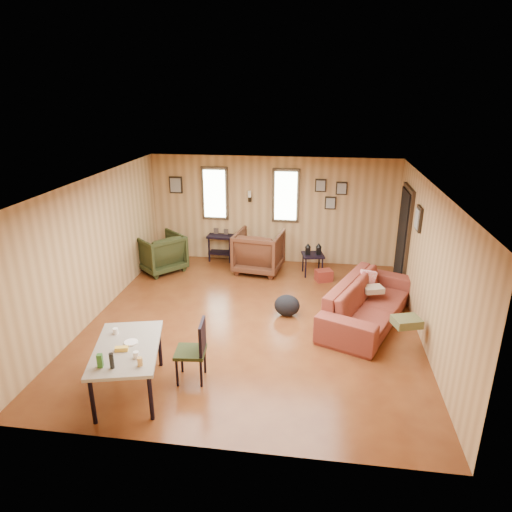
{
  "coord_description": "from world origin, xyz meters",
  "views": [
    {
      "loc": [
        1.04,
        -6.92,
        3.76
      ],
      "look_at": [
        0.0,
        0.4,
        1.05
      ],
      "focal_mm": 32.0,
      "sensor_mm": 36.0,
      "label": 1
    }
  ],
  "objects": [
    {
      "name": "recliner_brown",
      "position": [
        -0.21,
        2.3,
        0.5
      ],
      "size": [
        1.08,
        1.03,
        0.99
      ],
      "primitive_type": "imported",
      "rotation": [
        0.0,
        0.0,
        3.0
      ],
      "color": "#4A2616",
      "rests_on": "ground"
    },
    {
      "name": "sofa_pillows",
      "position": [
        2.21,
        0.06,
        0.5
      ],
      "size": [
        0.89,
        1.71,
        0.35
      ],
      "rotation": [
        0.0,
        0.0,
        0.31
      ],
      "color": "brown",
      "rests_on": "sofa"
    },
    {
      "name": "dining_table",
      "position": [
        -1.3,
        -2.17,
        0.62
      ],
      "size": [
        1.1,
        1.49,
        0.87
      ],
      "rotation": [
        0.0,
        0.0,
        0.25
      ],
      "color": "gray",
      "rests_on": "ground"
    },
    {
      "name": "backpack",
      "position": [
        0.57,
        0.29,
        0.19
      ],
      "size": [
        0.53,
        0.46,
        0.39
      ],
      "rotation": [
        0.0,
        0.0,
        0.32
      ],
      "color": "black",
      "rests_on": "ground"
    },
    {
      "name": "recliner_green",
      "position": [
        -2.34,
        2.03,
        0.45
      ],
      "size": [
        1.2,
        1.2,
        0.9
      ],
      "primitive_type": "imported",
      "rotation": [
        0.0,
        0.0,
        -2.29
      ],
      "color": "#262B13",
      "rests_on": "ground"
    },
    {
      "name": "dining_chair",
      "position": [
        -0.52,
        -1.77,
        0.5
      ],
      "size": [
        0.44,
        0.44,
        0.89
      ],
      "rotation": [
        0.0,
        0.0,
        0.09
      ],
      "color": "#262B13",
      "rests_on": "ground"
    },
    {
      "name": "side_table",
      "position": [
        0.96,
        2.27,
        0.48
      ],
      "size": [
        0.52,
        0.52,
        0.71
      ],
      "rotation": [
        0.0,
        0.0,
        0.2
      ],
      "color": "black",
      "rests_on": "ground"
    },
    {
      "name": "end_table",
      "position": [
        -1.16,
        2.92,
        0.42
      ],
      "size": [
        0.62,
        0.57,
        0.75
      ],
      "rotation": [
        0.0,
        0.0,
        -0.05
      ],
      "color": "black",
      "rests_on": "ground"
    },
    {
      "name": "sofa",
      "position": [
        1.95,
        0.3,
        0.48
      ],
      "size": [
        1.6,
        2.52,
        0.95
      ],
      "primitive_type": "imported",
      "rotation": [
        0.0,
        0.0,
        1.17
      ],
      "color": "maroon",
      "rests_on": "ground"
    },
    {
      "name": "room",
      "position": [
        0.17,
        0.27,
        1.21
      ],
      "size": [
        5.54,
        6.04,
        2.44
      ],
      "color": "brown",
      "rests_on": "ground"
    },
    {
      "name": "cooler",
      "position": [
        1.2,
        1.94,
        0.12
      ],
      "size": [
        0.4,
        0.35,
        0.24
      ],
      "rotation": [
        0.0,
        0.0,
        0.39
      ],
      "color": "maroon",
      "rests_on": "ground"
    }
  ]
}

